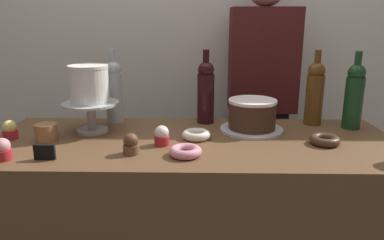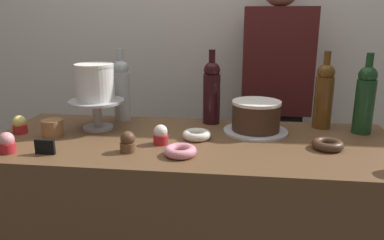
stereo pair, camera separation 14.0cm
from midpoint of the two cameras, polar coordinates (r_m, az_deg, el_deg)
name	(u,v)px [view 2 (the right image)]	position (r m, az deg, el deg)	size (l,w,h in m)	color
back_wall	(211,26)	(2.24, 4.77, 14.27)	(6.00, 0.05, 2.60)	silver
cake_stand_pedestal	(97,109)	(1.58, -12.05, 1.59)	(0.23, 0.23, 0.12)	#B2B2B7
white_layer_cake	(95,82)	(1.56, -12.28, 5.70)	(0.16, 0.16, 0.15)	white
silver_serving_platter	(255,131)	(1.55, 12.32, -1.72)	(0.26, 0.26, 0.01)	silver
chocolate_round_cake	(256,116)	(1.54, 12.46, 0.64)	(0.20, 0.20, 0.12)	#3D2619
wine_bottle_green	(365,98)	(1.66, 27.40, 2.95)	(0.08, 0.08, 0.33)	#193D1E
wine_bottle_dark_red	(212,91)	(1.63, 5.51, 4.42)	(0.08, 0.08, 0.33)	black
wine_bottle_amber	(324,95)	(1.67, 22.02, 3.63)	(0.08, 0.08, 0.33)	#5B3814
wine_bottle_clear	(122,89)	(1.70, -8.49, 4.76)	(0.08, 0.08, 0.33)	#B2BCC1
cupcake_vanilla	(161,135)	(1.37, -1.95, -2.37)	(0.06, 0.06, 0.07)	red
cupcake_strawberry	(7,143)	(1.40, -24.18, -3.33)	(0.06, 0.06, 0.07)	red
cupcake_chocolate	(128,142)	(1.30, -6.86, -3.47)	(0.06, 0.06, 0.07)	brown
cupcake_lemon	(20,125)	(1.62, -22.88, -0.75)	(0.06, 0.06, 0.07)	red
donut_chocolate	(328,145)	(1.44, 22.87, -3.56)	(0.11, 0.11, 0.03)	#472D1E
donut_pink	(180,151)	(1.26, 1.38, -4.87)	(0.11, 0.11, 0.03)	pink
donut_sugar	(197,135)	(1.44, 3.53, -2.34)	(0.11, 0.11, 0.03)	silver
cookie_stack	(53,128)	(1.54, -18.35, -1.23)	(0.08, 0.08, 0.07)	olive
price_sign_chalkboard	(45,147)	(1.34, -19.04, -4.01)	(0.07, 0.01, 0.05)	black
barista_figure	(274,113)	(2.10, 14.42, 1.03)	(0.36, 0.22, 1.60)	black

